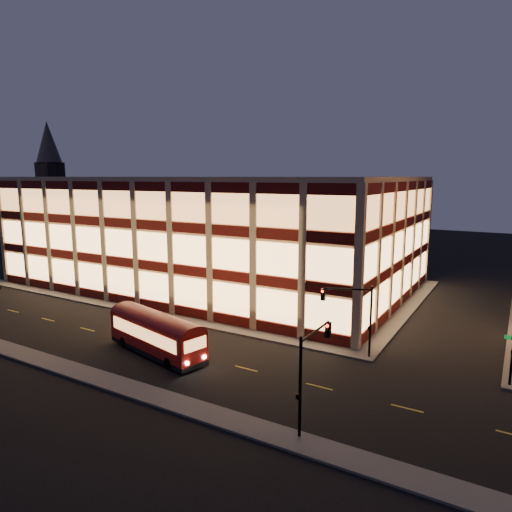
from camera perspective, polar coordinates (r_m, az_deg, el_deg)
The scene contains 10 objects.
ground at distance 49.77m, azimuth -13.48°, elevation -7.35°, with size 200.00×200.00×0.00m, color black.
sidewalk_office_south at distance 52.46m, azimuth -15.11°, elevation -6.44°, with size 54.00×2.00×0.15m, color #514F4C.
sidewalk_office_east at distance 54.01m, azimuth 18.38°, elevation -6.14°, with size 2.00×30.00×0.15m, color #514F4C.
sidewalk_near at distance 41.94m, azimuth -26.09°, elevation -11.31°, with size 100.00×2.00×0.15m, color #514F4C.
office_building at distance 62.91m, azimuth -4.99°, elevation 3.22°, with size 50.45×30.45×14.50m.
church_tower at distance 127.19m, azimuth -24.12°, elevation 6.56°, with size 5.00×5.00×18.00m, color #2D2621.
church_spire at distance 127.36m, azimuth -24.58°, elevation 12.85°, with size 6.00×6.00×10.00m, color #4C473F.
traffic_signal_far at distance 37.48m, azimuth 12.04°, elevation -6.46°, with size 3.79×1.87×6.00m.
traffic_signal_near at distance 27.06m, azimuth 6.92°, elevation -12.78°, with size 0.32×4.45×6.00m.
trolley_bus at distance 39.01m, azimuth -12.37°, elevation -9.18°, with size 10.58×4.91×3.48m.
Camera 1 is at (33.30, -34.01, 14.54)m, focal length 32.00 mm.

